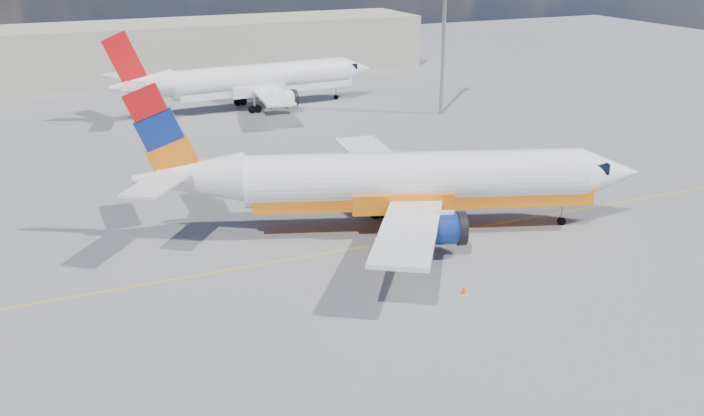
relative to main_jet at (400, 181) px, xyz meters
name	(u,v)px	position (x,y,z in m)	size (l,w,h in m)	color
ground	(385,262)	(-3.57, -4.91, -3.75)	(240.00, 240.00, 0.00)	slate
taxi_line	(366,246)	(-3.57, -1.91, -3.74)	(70.00, 0.15, 0.01)	gold
terminal_main	(192,49)	(1.43, 70.09, 0.25)	(70.00, 14.00, 8.00)	#ADA695
main_jet	(400,181)	(0.00, 0.00, 0.00)	(36.98, 28.04, 11.25)	white
second_jet	(254,80)	(2.87, 44.16, -0.31)	(34.08, 26.89, 10.33)	white
gse_tug	(517,188)	(12.00, 2.23, -2.79)	(3.00, 2.03, 2.03)	black
traffic_cone	(464,290)	(-1.38, -11.25, -3.47)	(0.41, 0.41, 0.58)	white
floodlight_mast	(445,9)	(22.25, 32.06, 8.51)	(1.49, 1.49, 20.45)	#9C9CA4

